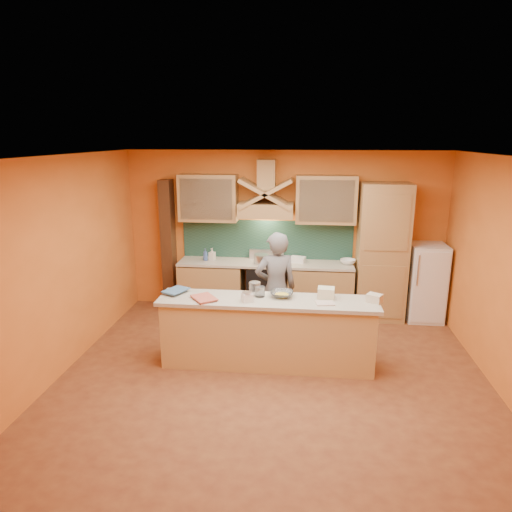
# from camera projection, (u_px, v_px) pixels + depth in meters

# --- Properties ---
(floor) EXTENTS (5.50, 5.00, 0.01)m
(floor) POSITION_uv_depth(u_px,v_px,m) (273.00, 376.00, 5.95)
(floor) COLOR brown
(floor) RESTS_ON ground
(ceiling) EXTENTS (5.50, 5.00, 0.01)m
(ceiling) POSITION_uv_depth(u_px,v_px,m) (275.00, 156.00, 5.23)
(ceiling) COLOR white
(ceiling) RESTS_ON wall_back
(wall_back) EXTENTS (5.50, 0.02, 2.80)m
(wall_back) POSITION_uv_depth(u_px,v_px,m) (284.00, 232.00, 7.99)
(wall_back) COLOR orange
(wall_back) RESTS_ON floor
(wall_front) EXTENTS (5.50, 0.02, 2.80)m
(wall_front) POSITION_uv_depth(u_px,v_px,m) (249.00, 376.00, 3.19)
(wall_front) COLOR orange
(wall_front) RESTS_ON floor
(wall_left) EXTENTS (0.02, 5.00, 2.80)m
(wall_left) POSITION_uv_depth(u_px,v_px,m) (61.00, 266.00, 5.88)
(wall_left) COLOR orange
(wall_left) RESTS_ON floor
(wall_right) EXTENTS (0.02, 5.00, 2.80)m
(wall_right) POSITION_uv_depth(u_px,v_px,m) (510.00, 280.00, 5.30)
(wall_right) COLOR orange
(wall_right) RESTS_ON floor
(base_cabinet_left) EXTENTS (1.10, 0.60, 0.86)m
(base_cabinet_left) POSITION_uv_depth(u_px,v_px,m) (212.00, 287.00, 8.08)
(base_cabinet_left) COLOR tan
(base_cabinet_left) RESTS_ON floor
(base_cabinet_right) EXTENTS (1.10, 0.60, 0.86)m
(base_cabinet_right) POSITION_uv_depth(u_px,v_px,m) (320.00, 291.00, 7.88)
(base_cabinet_right) COLOR tan
(base_cabinet_right) RESTS_ON floor
(counter_top) EXTENTS (3.00, 0.62, 0.04)m
(counter_top) POSITION_uv_depth(u_px,v_px,m) (265.00, 263.00, 7.86)
(counter_top) COLOR #B5AC99
(counter_top) RESTS_ON base_cabinet_left
(stove) EXTENTS (0.60, 0.58, 0.90)m
(stove) POSITION_uv_depth(u_px,v_px,m) (265.00, 288.00, 7.98)
(stove) COLOR black
(stove) RESTS_ON floor
(backsplash) EXTENTS (3.00, 0.03, 0.70)m
(backsplash) POSITION_uv_depth(u_px,v_px,m) (267.00, 240.00, 8.05)
(backsplash) COLOR #1C3D33
(backsplash) RESTS_ON wall_back
(range_hood) EXTENTS (0.92, 0.50, 0.24)m
(range_hood) POSITION_uv_depth(u_px,v_px,m) (266.00, 210.00, 7.68)
(range_hood) COLOR tan
(range_hood) RESTS_ON wall_back
(hood_chimney) EXTENTS (0.30, 0.30, 0.50)m
(hood_chimney) POSITION_uv_depth(u_px,v_px,m) (267.00, 175.00, 7.62)
(hood_chimney) COLOR tan
(hood_chimney) RESTS_ON wall_back
(upper_cabinet_left) EXTENTS (1.00, 0.35, 0.80)m
(upper_cabinet_left) POSITION_uv_depth(u_px,v_px,m) (208.00, 198.00, 7.81)
(upper_cabinet_left) COLOR tan
(upper_cabinet_left) RESTS_ON wall_back
(upper_cabinet_right) EXTENTS (1.00, 0.35, 0.80)m
(upper_cabinet_right) POSITION_uv_depth(u_px,v_px,m) (326.00, 200.00, 7.60)
(upper_cabinet_right) COLOR tan
(upper_cabinet_right) RESTS_ON wall_back
(pantry_column) EXTENTS (0.80, 0.60, 2.30)m
(pantry_column) POSITION_uv_depth(u_px,v_px,m) (382.00, 252.00, 7.59)
(pantry_column) COLOR tan
(pantry_column) RESTS_ON floor
(fridge) EXTENTS (0.58, 0.60, 1.30)m
(fridge) POSITION_uv_depth(u_px,v_px,m) (425.00, 282.00, 7.64)
(fridge) COLOR white
(fridge) RESTS_ON floor
(trim_column_left) EXTENTS (0.20, 0.30, 2.30)m
(trim_column_left) POSITION_uv_depth(u_px,v_px,m) (169.00, 245.00, 8.13)
(trim_column_left) COLOR #472816
(trim_column_left) RESTS_ON floor
(island_body) EXTENTS (2.80, 0.55, 0.88)m
(island_body) POSITION_uv_depth(u_px,v_px,m) (267.00, 334.00, 6.13)
(island_body) COLOR tan
(island_body) RESTS_ON floor
(island_top) EXTENTS (2.90, 0.62, 0.05)m
(island_top) POSITION_uv_depth(u_px,v_px,m) (268.00, 301.00, 6.01)
(island_top) COLOR #B5AC99
(island_top) RESTS_ON island_body
(person) EXTENTS (0.71, 0.57, 1.70)m
(person) POSITION_uv_depth(u_px,v_px,m) (276.00, 289.00, 6.70)
(person) COLOR slate
(person) RESTS_ON floor
(pot_large) EXTENTS (0.34, 0.34, 0.16)m
(pot_large) POSITION_uv_depth(u_px,v_px,m) (261.00, 260.00, 7.76)
(pot_large) COLOR #ACACB3
(pot_large) RESTS_ON stove
(pot_small) EXTENTS (0.25, 0.25, 0.16)m
(pot_small) POSITION_uv_depth(u_px,v_px,m) (277.00, 257.00, 7.98)
(pot_small) COLOR silver
(pot_small) RESTS_ON stove
(soap_bottle_a) EXTENTS (0.12, 0.12, 0.21)m
(soap_bottle_a) POSITION_uv_depth(u_px,v_px,m) (212.00, 254.00, 7.97)
(soap_bottle_a) COLOR silver
(soap_bottle_a) RESTS_ON counter_top
(soap_bottle_b) EXTENTS (0.12, 0.12, 0.22)m
(soap_bottle_b) POSITION_uv_depth(u_px,v_px,m) (205.00, 255.00, 7.93)
(soap_bottle_b) COLOR #38549A
(soap_bottle_b) RESTS_ON counter_top
(bowl_back) EXTENTS (0.28, 0.28, 0.08)m
(bowl_back) POSITION_uv_depth(u_px,v_px,m) (348.00, 262.00, 7.73)
(bowl_back) COLOR white
(bowl_back) RESTS_ON counter_top
(dish_rack) EXTENTS (0.29, 0.25, 0.09)m
(dish_rack) POSITION_uv_depth(u_px,v_px,m) (298.00, 259.00, 7.86)
(dish_rack) COLOR white
(dish_rack) RESTS_ON counter_top
(book_lower) EXTENTS (0.42, 0.44, 0.03)m
(book_lower) POSITION_uv_depth(u_px,v_px,m) (195.00, 300.00, 5.92)
(book_lower) COLOR #BA5542
(book_lower) RESTS_ON island_top
(book_upper) EXTENTS (0.37, 0.41, 0.03)m
(book_upper) POSITION_uv_depth(u_px,v_px,m) (169.00, 289.00, 6.30)
(book_upper) COLOR #436A95
(book_upper) RESTS_ON island_top
(jar_large) EXTENTS (0.19, 0.19, 0.17)m
(jar_large) POSITION_uv_depth(u_px,v_px,m) (255.00, 288.00, 6.16)
(jar_large) COLOR white
(jar_large) RESTS_ON island_top
(jar_small) EXTENTS (0.14, 0.14, 0.14)m
(jar_small) POSITION_uv_depth(u_px,v_px,m) (260.00, 292.00, 6.08)
(jar_small) COLOR silver
(jar_small) RESTS_ON island_top
(kitchen_scale) EXTENTS (0.18, 0.18, 0.11)m
(kitchen_scale) POSITION_uv_depth(u_px,v_px,m) (247.00, 297.00, 5.91)
(kitchen_scale) COLOR white
(kitchen_scale) RESTS_ON island_top
(mixing_bowl) EXTENTS (0.32, 0.32, 0.07)m
(mixing_bowl) POSITION_uv_depth(u_px,v_px,m) (282.00, 294.00, 6.08)
(mixing_bowl) COLOR silver
(mixing_bowl) RESTS_ON island_top
(cloth) EXTENTS (0.26, 0.21, 0.02)m
(cloth) POSITION_uv_depth(u_px,v_px,m) (325.00, 303.00, 5.84)
(cloth) COLOR beige
(cloth) RESTS_ON island_top
(grocery_bag_a) EXTENTS (0.23, 0.19, 0.14)m
(grocery_bag_a) POSITION_uv_depth(u_px,v_px,m) (326.00, 293.00, 6.03)
(grocery_bag_a) COLOR beige
(grocery_bag_a) RESTS_ON island_top
(grocery_bag_b) EXTENTS (0.23, 0.21, 0.11)m
(grocery_bag_b) POSITION_uv_depth(u_px,v_px,m) (374.00, 298.00, 5.87)
(grocery_bag_b) COLOR beige
(grocery_bag_b) RESTS_ON island_top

